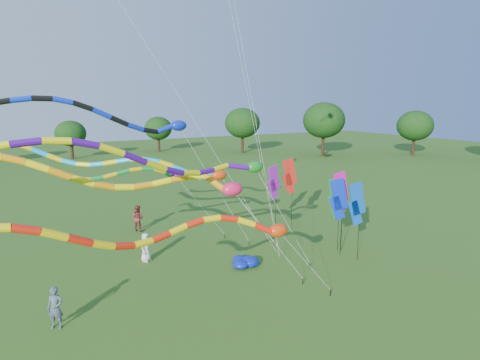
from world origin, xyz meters
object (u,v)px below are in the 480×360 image
person_a (146,247)px  person_b (55,308)px  tube_kite_orange (139,179)px  blue_nylon_heap (244,262)px  tube_kite_red (196,231)px  person_c (138,218)px

person_a → person_b: person_b is taller
tube_kite_orange → blue_nylon_heap: size_ratio=7.53×
tube_kite_red → person_a: 9.17m
blue_nylon_heap → person_c: size_ratio=1.03×
tube_kite_red → person_b: (-4.61, 3.46, -3.44)m
person_a → person_c: (1.02, 5.64, 0.10)m
person_b → person_c: person_c is taller
tube_kite_red → blue_nylon_heap: bearing=43.8°
person_a → person_c: person_c is taller
tube_kite_orange → person_c: tube_kite_orange is taller
tube_kite_red → person_a: bearing=84.4°
tube_kite_red → person_a: size_ratio=7.86×
tube_kite_red → blue_nylon_heap: tube_kite_red is taller
person_b → blue_nylon_heap: bearing=40.2°
tube_kite_red → tube_kite_orange: bearing=101.4°
tube_kite_red → person_c: 14.58m
person_b → person_a: bearing=74.9°
tube_kite_red → person_b: size_ratio=7.47×
tube_kite_orange → person_a: bearing=88.6°
person_c → blue_nylon_heap: bearing=159.4°
tube_kite_orange → tube_kite_red: bearing=-60.6°
person_a → blue_nylon_heap: bearing=-75.4°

